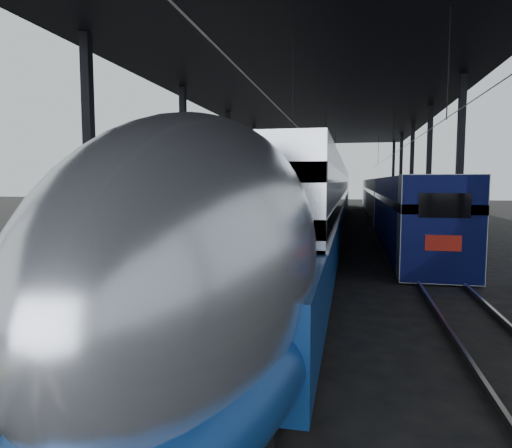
# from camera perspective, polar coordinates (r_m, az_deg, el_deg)

# --- Properties ---
(ground) EXTENTS (160.00, 160.00, 0.00)m
(ground) POSITION_cam_1_polar(r_m,az_deg,el_deg) (12.13, -8.33, -11.30)
(ground) COLOR black
(ground) RESTS_ON ground
(platform) EXTENTS (6.00, 80.00, 1.00)m
(platform) POSITION_cam_1_polar(r_m,az_deg,el_deg) (31.95, -1.86, 0.02)
(platform) COLOR #4C4C4F
(platform) RESTS_ON ground
(yellow_strip) EXTENTS (0.30, 80.00, 0.01)m
(yellow_strip) POSITION_cam_1_polar(r_m,az_deg,el_deg) (31.36, 3.11, 0.84)
(yellow_strip) COLOR gold
(yellow_strip) RESTS_ON platform
(rails) EXTENTS (6.52, 80.00, 0.16)m
(rails) POSITION_cam_1_polar(r_m,az_deg,el_deg) (31.09, 12.62, -1.03)
(rails) COLOR slate
(rails) RESTS_ON ground
(canopy) EXTENTS (18.00, 75.00, 9.47)m
(canopy) POSITION_cam_1_polar(r_m,az_deg,el_deg) (31.49, 8.06, 15.63)
(canopy) COLOR black
(canopy) RESTS_ON ground
(tgv_train) EXTENTS (3.18, 65.20, 4.56)m
(tgv_train) POSITION_cam_1_polar(r_m,az_deg,el_deg) (34.12, 8.42, 3.05)
(tgv_train) COLOR #B7B9BF
(tgv_train) RESTS_ON ground
(second_train) EXTENTS (2.69, 56.05, 3.70)m
(second_train) POSITION_cam_1_polar(r_m,az_deg,el_deg) (43.12, 15.80, 3.03)
(second_train) COLOR navy
(second_train) RESTS_ON ground
(child) EXTENTS (0.32, 0.24, 0.79)m
(child) POSITION_cam_1_polar(r_m,az_deg,el_deg) (12.14, -19.08, -4.78)
(child) COLOR #462517
(child) RESTS_ON platform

